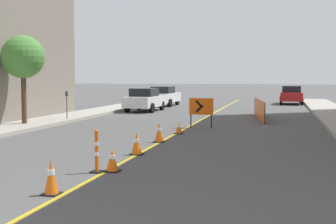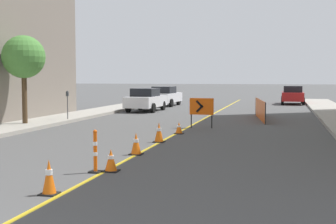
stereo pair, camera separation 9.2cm
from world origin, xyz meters
name	(u,v)px [view 1 (the left image)]	position (x,y,z in m)	size (l,w,h in m)	color
lane_stripe	(204,118)	(0.00, 22.54, 0.00)	(0.12, 45.08, 0.01)	gold
sidewalk_left	(82,114)	(-7.46, 22.54, 0.08)	(2.41, 45.08, 0.17)	#9E998E
traffic_cone_nearest	(51,177)	(-0.24, 4.71, 0.36)	(0.35, 0.35, 0.72)	black
traffic_cone_second	(112,161)	(0.15, 7.16, 0.28)	(0.38, 0.38, 0.57)	black
traffic_cone_third	(137,144)	(-0.02, 9.75, 0.33)	(0.39, 0.39, 0.68)	black
traffic_cone_fourth	(159,132)	(-0.04, 12.53, 0.36)	(0.40, 0.40, 0.73)	black
traffic_cone_fifth	(179,128)	(0.12, 15.16, 0.24)	(0.36, 0.36, 0.50)	black
delineator_post_front	(97,154)	(-0.18, 6.96, 0.45)	(0.29, 0.29, 1.07)	black
arrow_barricade_primary	(201,107)	(0.66, 17.56, 0.95)	(1.13, 0.15, 1.38)	#EF560C
safety_mesh_fence	(259,109)	(3.08, 22.72, 0.55)	(0.83, 5.79, 1.10)	#EF560C
parked_car_curb_near	(145,100)	(-4.85, 27.12, 0.80)	(1.98, 4.37, 1.59)	silver
parked_car_curb_mid	(163,96)	(-5.07, 33.25, 0.80)	(2.04, 4.39, 1.59)	silver
parked_car_curb_far	(291,95)	(5.14, 38.15, 0.80)	(1.93, 4.31, 1.59)	maroon
parking_meter_far_curb	(67,99)	(-6.61, 18.66, 1.20)	(0.12, 0.11, 1.48)	#4C4C51
street_tree_left_near	(23,57)	(-7.58, 16.13, 3.27)	(2.02, 2.02, 4.15)	#4C3823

